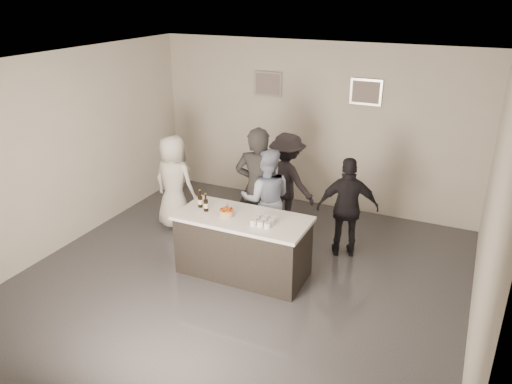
% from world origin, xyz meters
% --- Properties ---
extents(floor, '(6.00, 6.00, 0.00)m').
position_xyz_m(floor, '(0.00, 0.00, 0.00)').
color(floor, '#3D3D42').
rests_on(floor, ground).
extents(ceiling, '(6.00, 6.00, 0.00)m').
position_xyz_m(ceiling, '(0.00, 0.00, 3.00)').
color(ceiling, white).
extents(wall_back, '(6.00, 0.04, 3.00)m').
position_xyz_m(wall_back, '(0.00, 3.00, 1.50)').
color(wall_back, beige).
rests_on(wall_back, ground).
extents(wall_front, '(6.00, 0.04, 3.00)m').
position_xyz_m(wall_front, '(0.00, -3.00, 1.50)').
color(wall_front, beige).
rests_on(wall_front, ground).
extents(wall_left, '(0.04, 6.00, 3.00)m').
position_xyz_m(wall_left, '(-3.00, 0.00, 1.50)').
color(wall_left, beige).
rests_on(wall_left, ground).
extents(wall_right, '(0.04, 6.00, 3.00)m').
position_xyz_m(wall_right, '(3.00, 0.00, 1.50)').
color(wall_right, beige).
rests_on(wall_right, ground).
extents(picture_left, '(0.54, 0.04, 0.44)m').
position_xyz_m(picture_left, '(-0.90, 2.97, 2.20)').
color(picture_left, '#B2B2B7').
rests_on(picture_left, wall_back).
extents(picture_right, '(0.54, 0.04, 0.44)m').
position_xyz_m(picture_right, '(0.90, 2.97, 2.20)').
color(picture_right, '#B2B2B7').
rests_on(picture_right, wall_back).
extents(bar_counter, '(1.86, 0.86, 0.90)m').
position_xyz_m(bar_counter, '(-0.05, 0.16, 0.45)').
color(bar_counter, white).
rests_on(bar_counter, ground).
extents(cake, '(0.20, 0.20, 0.08)m').
position_xyz_m(cake, '(-0.26, 0.10, 0.94)').
color(cake, orange).
rests_on(cake, bar_counter).
extents(beer_bottle_a, '(0.07, 0.07, 0.26)m').
position_xyz_m(beer_bottle_a, '(-0.74, 0.20, 1.03)').
color(beer_bottle_a, black).
rests_on(beer_bottle_a, bar_counter).
extents(beer_bottle_b, '(0.07, 0.07, 0.26)m').
position_xyz_m(beer_bottle_b, '(-0.60, 0.11, 1.03)').
color(beer_bottle_b, black).
rests_on(beer_bottle_b, bar_counter).
extents(tumbler_cluster, '(0.30, 0.30, 0.08)m').
position_xyz_m(tumbler_cluster, '(0.30, 0.09, 0.94)').
color(tumbler_cluster, orange).
rests_on(tumbler_cluster, bar_counter).
extents(candles, '(0.24, 0.08, 0.01)m').
position_xyz_m(candles, '(-0.33, -0.10, 0.90)').
color(candles, pink).
rests_on(candles, bar_counter).
extents(person_main_black, '(0.78, 0.58, 1.95)m').
position_xyz_m(person_main_black, '(-0.20, 0.99, 0.98)').
color(person_main_black, black).
rests_on(person_main_black, ground).
extents(person_main_blue, '(0.98, 0.88, 1.64)m').
position_xyz_m(person_main_blue, '(-0.07, 1.02, 0.82)').
color(person_main_blue, '#97A7C5').
rests_on(person_main_blue, ground).
extents(person_guest_left, '(0.83, 0.57, 1.61)m').
position_xyz_m(person_guest_left, '(-1.77, 1.06, 0.80)').
color(person_guest_left, white).
rests_on(person_guest_left, ground).
extents(person_guest_right, '(0.99, 0.66, 1.56)m').
position_xyz_m(person_guest_right, '(1.13, 1.32, 0.78)').
color(person_guest_right, black).
rests_on(person_guest_right, ground).
extents(person_guest_back, '(1.20, 0.90, 1.64)m').
position_xyz_m(person_guest_back, '(-0.07, 1.88, 0.82)').
color(person_guest_back, black).
rests_on(person_guest_back, ground).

